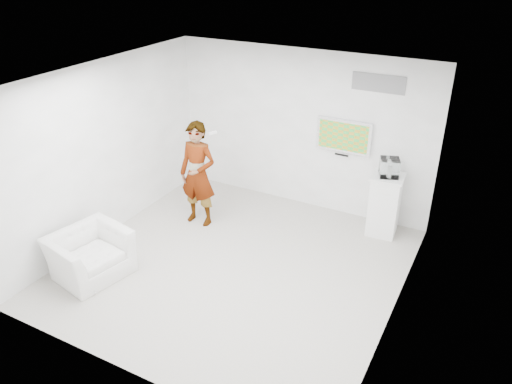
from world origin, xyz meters
The scene contains 10 objects.
room centered at (0.00, 0.00, 1.50)m, with size 5.01×5.01×3.00m.
tv centered at (0.85, 2.45, 1.55)m, with size 1.00×0.08×0.60m, color silver.
logo_decal centered at (1.35, 2.49, 2.55)m, with size 0.90×0.02×0.30m, color slate.
person centered at (-1.28, 0.92, 0.96)m, with size 0.70×0.46×1.92m, color silver.
armchair centered at (-1.87, -1.22, 0.36)m, with size 1.10×0.96×0.71m, color silver.
pedestal centered at (1.79, 2.10, 0.56)m, with size 0.54×0.54×1.11m, color white.
floor_uplight centered at (1.70, 2.34, 0.14)m, with size 0.17×0.17×0.27m, color white.
vitrine centered at (1.79, 2.10, 1.27)m, with size 0.31×0.31×0.31m, color white.
console centered at (1.79, 2.10, 1.22)m, with size 0.05×0.15×0.21m, color white.
wii_remote centered at (-1.03, 1.08, 1.73)m, with size 0.04×0.15×0.04m, color white.
Camera 1 is at (3.38, -5.66, 4.69)m, focal length 35.00 mm.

